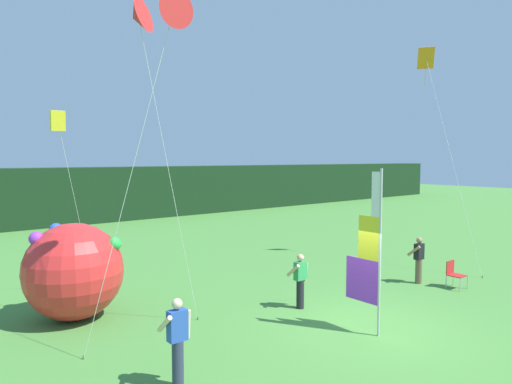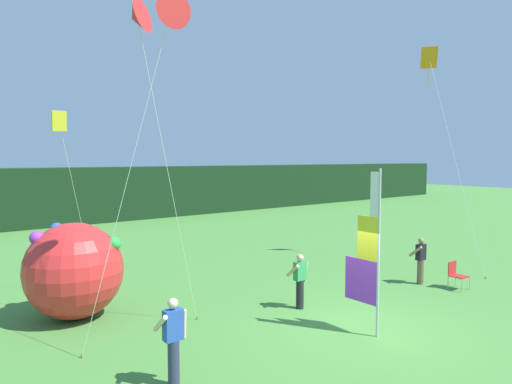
{
  "view_description": "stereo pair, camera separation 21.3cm",
  "coord_description": "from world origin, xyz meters",
  "px_view_note": "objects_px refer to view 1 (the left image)",
  "views": [
    {
      "loc": [
        -9.19,
        -6.76,
        4.28
      ],
      "look_at": [
        -0.79,
        3.53,
        3.29
      ],
      "focal_mm": 31.58,
      "sensor_mm": 36.0,
      "label": 1
    },
    {
      "loc": [
        -9.02,
        -6.89,
        4.28
      ],
      "look_at": [
        -0.79,
        3.53,
        3.29
      ],
      "focal_mm": 31.58,
      "sensor_mm": 36.0,
      "label": 2
    }
  ],
  "objects_px": {
    "kite_orange_diamond_1": "(429,69)",
    "person_far_left": "(177,340)",
    "person_far_right": "(80,265)",
    "kite_yellow_box_0": "(58,122)",
    "person_mid_field": "(300,280)",
    "banner_flag": "(370,255)",
    "person_near_banner": "(419,259)",
    "inflatable_balloon": "(74,271)",
    "kite_red_delta_2": "(173,12)",
    "folding_chair": "(454,272)",
    "kite_red_delta_3": "(139,17)"
  },
  "relations": [
    {
      "from": "banner_flag",
      "to": "person_far_left",
      "type": "xyz_separation_m",
      "value": [
        -4.96,
        0.61,
        -1.03
      ]
    },
    {
      "from": "person_mid_field",
      "to": "inflatable_balloon",
      "type": "relative_size",
      "value": 0.61
    },
    {
      "from": "kite_red_delta_2",
      "to": "person_mid_field",
      "type": "bearing_deg",
      "value": 7.12
    },
    {
      "from": "kite_red_delta_3",
      "to": "kite_orange_diamond_1",
      "type": "bearing_deg",
      "value": -1.6
    },
    {
      "from": "banner_flag",
      "to": "person_near_banner",
      "type": "relative_size",
      "value": 2.54
    },
    {
      "from": "person_near_banner",
      "to": "kite_yellow_box_0",
      "type": "xyz_separation_m",
      "value": [
        -10.08,
        5.52,
        4.49
      ]
    },
    {
      "from": "banner_flag",
      "to": "inflatable_balloon",
      "type": "height_order",
      "value": "banner_flag"
    },
    {
      "from": "banner_flag",
      "to": "person_far_right",
      "type": "bearing_deg",
      "value": 119.9
    },
    {
      "from": "person_far_right",
      "to": "inflatable_balloon",
      "type": "xyz_separation_m",
      "value": [
        -0.87,
        -2.18,
        0.37
      ]
    },
    {
      "from": "person_near_banner",
      "to": "kite_red_delta_2",
      "type": "height_order",
      "value": "kite_red_delta_2"
    },
    {
      "from": "person_near_banner",
      "to": "inflatable_balloon",
      "type": "distance_m",
      "value": 10.98
    },
    {
      "from": "kite_red_delta_3",
      "to": "person_near_banner",
      "type": "bearing_deg",
      "value": -12.87
    },
    {
      "from": "person_far_left",
      "to": "kite_orange_diamond_1",
      "type": "height_order",
      "value": "kite_orange_diamond_1"
    },
    {
      "from": "banner_flag",
      "to": "person_mid_field",
      "type": "distance_m",
      "value": 2.59
    },
    {
      "from": "person_mid_field",
      "to": "inflatable_balloon",
      "type": "distance_m",
      "value": 6.18
    },
    {
      "from": "kite_red_delta_3",
      "to": "folding_chair",
      "type": "bearing_deg",
      "value": -18.14
    },
    {
      "from": "person_mid_field",
      "to": "kite_orange_diamond_1",
      "type": "relative_size",
      "value": 0.18
    },
    {
      "from": "person_far_left",
      "to": "kite_red_delta_2",
      "type": "bearing_deg",
      "value": 60.99
    },
    {
      "from": "kite_yellow_box_0",
      "to": "kite_red_delta_2",
      "type": "relative_size",
      "value": 0.74
    },
    {
      "from": "kite_yellow_box_0",
      "to": "kite_red_delta_3",
      "type": "bearing_deg",
      "value": -74.44
    },
    {
      "from": "person_near_banner",
      "to": "person_far_right",
      "type": "bearing_deg",
      "value": 146.91
    },
    {
      "from": "person_far_left",
      "to": "kite_yellow_box_0",
      "type": "xyz_separation_m",
      "value": [
        -0.18,
        6.51,
        4.43
      ]
    },
    {
      "from": "folding_chair",
      "to": "kite_red_delta_3",
      "type": "bearing_deg",
      "value": 161.86
    },
    {
      "from": "person_far_right",
      "to": "person_near_banner",
      "type": "bearing_deg",
      "value": -33.09
    },
    {
      "from": "banner_flag",
      "to": "person_far_left",
      "type": "distance_m",
      "value": 5.11
    },
    {
      "from": "kite_red_delta_2",
      "to": "kite_yellow_box_0",
      "type": "bearing_deg",
      "value": 98.96
    },
    {
      "from": "person_far_left",
      "to": "kite_red_delta_3",
      "type": "bearing_deg",
      "value": 75.85
    },
    {
      "from": "person_far_right",
      "to": "folding_chair",
      "type": "height_order",
      "value": "person_far_right"
    },
    {
      "from": "kite_red_delta_3",
      "to": "person_far_right",
      "type": "bearing_deg",
      "value": 93.57
    },
    {
      "from": "folding_chair",
      "to": "person_far_right",
      "type": "bearing_deg",
      "value": 143.87
    },
    {
      "from": "person_far_right",
      "to": "kite_yellow_box_0",
      "type": "height_order",
      "value": "kite_yellow_box_0"
    },
    {
      "from": "folding_chair",
      "to": "kite_red_delta_2",
      "type": "height_order",
      "value": "kite_red_delta_2"
    },
    {
      "from": "person_mid_field",
      "to": "kite_yellow_box_0",
      "type": "relative_size",
      "value": 0.28
    },
    {
      "from": "banner_flag",
      "to": "person_near_banner",
      "type": "distance_m",
      "value": 5.31
    },
    {
      "from": "person_near_banner",
      "to": "inflatable_balloon",
      "type": "relative_size",
      "value": 0.62
    },
    {
      "from": "banner_flag",
      "to": "kite_red_delta_3",
      "type": "xyz_separation_m",
      "value": [
        -4.19,
        3.69,
        5.7
      ]
    },
    {
      "from": "person_far_left",
      "to": "kite_red_delta_3",
      "type": "relative_size",
      "value": 0.21
    },
    {
      "from": "person_mid_field",
      "to": "person_far_left",
      "type": "distance_m",
      "value": 5.22
    },
    {
      "from": "person_near_banner",
      "to": "kite_yellow_box_0",
      "type": "bearing_deg",
      "value": 151.31
    },
    {
      "from": "person_far_right",
      "to": "kite_red_delta_2",
      "type": "height_order",
      "value": "kite_red_delta_2"
    },
    {
      "from": "person_mid_field",
      "to": "inflatable_balloon",
      "type": "height_order",
      "value": "inflatable_balloon"
    },
    {
      "from": "banner_flag",
      "to": "folding_chair",
      "type": "bearing_deg",
      "value": 6.07
    },
    {
      "from": "person_far_right",
      "to": "kite_yellow_box_0",
      "type": "relative_size",
      "value": 0.3
    },
    {
      "from": "person_near_banner",
      "to": "person_far_left",
      "type": "height_order",
      "value": "person_far_left"
    },
    {
      "from": "person_mid_field",
      "to": "folding_chair",
      "type": "height_order",
      "value": "person_mid_field"
    },
    {
      "from": "kite_orange_diamond_1",
      "to": "person_mid_field",
      "type": "bearing_deg",
      "value": -173.03
    },
    {
      "from": "folding_chair",
      "to": "kite_red_delta_2",
      "type": "relative_size",
      "value": 0.12
    },
    {
      "from": "person_mid_field",
      "to": "kite_orange_diamond_1",
      "type": "distance_m",
      "value": 10.92
    },
    {
      "from": "kite_orange_diamond_1",
      "to": "person_far_left",
      "type": "bearing_deg",
      "value": -168.29
    },
    {
      "from": "person_far_right",
      "to": "kite_red_delta_2",
      "type": "bearing_deg",
      "value": -88.69
    }
  ]
}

